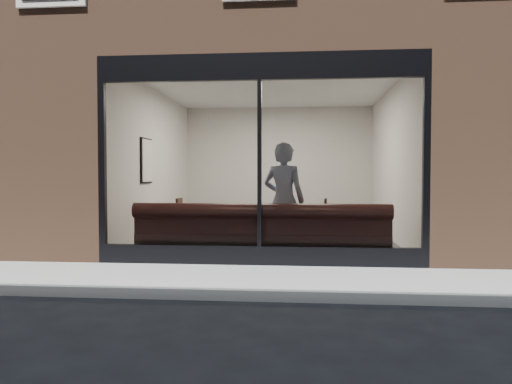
# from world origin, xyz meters

# --- Properties ---
(ground) EXTENTS (120.00, 120.00, 0.00)m
(ground) POSITION_xyz_m (0.00, 0.00, 0.00)
(ground) COLOR black
(ground) RESTS_ON ground
(sidewalk_near) EXTENTS (40.00, 2.00, 0.01)m
(sidewalk_near) POSITION_xyz_m (0.00, 1.00, 0.01)
(sidewalk_near) COLOR gray
(sidewalk_near) RESTS_ON ground
(kerb_near) EXTENTS (40.00, 0.10, 0.12)m
(kerb_near) POSITION_xyz_m (0.00, -0.05, 0.06)
(kerb_near) COLOR gray
(kerb_near) RESTS_ON ground
(host_building_pier_left) EXTENTS (2.50, 12.00, 3.20)m
(host_building_pier_left) POSITION_xyz_m (-3.75, 8.00, 1.60)
(host_building_pier_left) COLOR brown
(host_building_pier_left) RESTS_ON ground
(host_building_pier_right) EXTENTS (2.50, 12.00, 3.20)m
(host_building_pier_right) POSITION_xyz_m (3.75, 8.00, 1.60)
(host_building_pier_right) COLOR brown
(host_building_pier_right) RESTS_ON ground
(host_building_backfill) EXTENTS (5.00, 6.00, 3.20)m
(host_building_backfill) POSITION_xyz_m (0.00, 11.00, 1.60)
(host_building_backfill) COLOR brown
(host_building_backfill) RESTS_ON ground
(cafe_floor) EXTENTS (6.00, 6.00, 0.00)m
(cafe_floor) POSITION_xyz_m (0.00, 5.00, 0.02)
(cafe_floor) COLOR #2D2D30
(cafe_floor) RESTS_ON ground
(cafe_ceiling) EXTENTS (6.00, 6.00, 0.00)m
(cafe_ceiling) POSITION_xyz_m (0.00, 5.00, 3.19)
(cafe_ceiling) COLOR white
(cafe_ceiling) RESTS_ON host_building_upper
(cafe_wall_back) EXTENTS (5.00, 0.00, 5.00)m
(cafe_wall_back) POSITION_xyz_m (0.00, 7.99, 1.60)
(cafe_wall_back) COLOR silver
(cafe_wall_back) RESTS_ON ground
(cafe_wall_left) EXTENTS (0.00, 6.00, 6.00)m
(cafe_wall_left) POSITION_xyz_m (-2.49, 5.00, 1.60)
(cafe_wall_left) COLOR silver
(cafe_wall_left) RESTS_ON ground
(cafe_wall_right) EXTENTS (0.00, 6.00, 6.00)m
(cafe_wall_right) POSITION_xyz_m (2.49, 5.00, 1.60)
(cafe_wall_right) COLOR silver
(cafe_wall_right) RESTS_ON ground
(storefront_kick) EXTENTS (5.00, 0.10, 0.30)m
(storefront_kick) POSITION_xyz_m (0.00, 2.05, 0.15)
(storefront_kick) COLOR black
(storefront_kick) RESTS_ON ground
(storefront_header) EXTENTS (5.00, 0.10, 0.40)m
(storefront_header) POSITION_xyz_m (0.00, 2.05, 3.00)
(storefront_header) COLOR black
(storefront_header) RESTS_ON host_building_upper
(storefront_mullion) EXTENTS (0.06, 0.10, 2.50)m
(storefront_mullion) POSITION_xyz_m (0.00, 2.05, 1.55)
(storefront_mullion) COLOR black
(storefront_mullion) RESTS_ON storefront_kick
(storefront_glass) EXTENTS (4.80, 0.00, 4.80)m
(storefront_glass) POSITION_xyz_m (0.00, 2.02, 1.55)
(storefront_glass) COLOR white
(storefront_glass) RESTS_ON storefront_kick
(banquette) EXTENTS (4.00, 0.55, 0.45)m
(banquette) POSITION_xyz_m (0.00, 2.45, 0.23)
(banquette) COLOR black
(banquette) RESTS_ON cafe_floor
(person) EXTENTS (0.80, 0.64, 1.91)m
(person) POSITION_xyz_m (0.34, 2.75, 0.96)
(person) COLOR #8C99B5
(person) RESTS_ON cafe_floor
(cafe_table_left) EXTENTS (0.74, 0.74, 0.04)m
(cafe_table_left) POSITION_xyz_m (-1.42, 3.00, 0.74)
(cafe_table_left) COLOR black
(cafe_table_left) RESTS_ON cafe_floor
(cafe_table_right) EXTENTS (0.57, 0.57, 0.04)m
(cafe_table_right) POSITION_xyz_m (1.02, 3.05, 0.74)
(cafe_table_right) COLOR black
(cafe_table_right) RESTS_ON cafe_floor
(cafe_chair_left) EXTENTS (0.38, 0.38, 0.04)m
(cafe_chair_left) POSITION_xyz_m (-1.80, 3.55, 0.24)
(cafe_chair_left) COLOR black
(cafe_chair_left) RESTS_ON cafe_floor
(cafe_chair_right) EXTENTS (0.41, 0.41, 0.04)m
(cafe_chair_right) POSITION_xyz_m (0.88, 3.67, 0.24)
(cafe_chair_right) COLOR black
(cafe_chair_right) RESTS_ON cafe_floor
(wall_poster) EXTENTS (0.02, 0.63, 0.84)m
(wall_poster) POSITION_xyz_m (-2.45, 4.30, 1.66)
(wall_poster) COLOR white
(wall_poster) RESTS_ON cafe_wall_left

